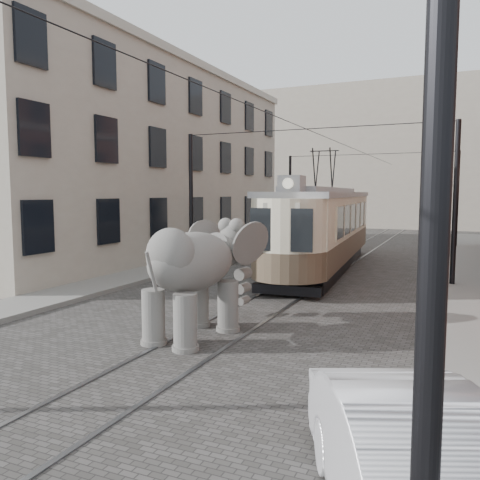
% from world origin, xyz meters
% --- Properties ---
extents(ground, '(120.00, 120.00, 0.00)m').
position_xyz_m(ground, '(0.00, 0.00, 0.00)').
color(ground, '#454240').
extents(tram_rails, '(1.54, 80.00, 0.02)m').
position_xyz_m(tram_rails, '(0.00, 0.00, 0.01)').
color(tram_rails, slate).
rests_on(tram_rails, ground).
extents(sidewalk_left, '(2.00, 60.00, 0.15)m').
position_xyz_m(sidewalk_left, '(-6.50, 0.00, 0.07)').
color(sidewalk_left, slate).
rests_on(sidewalk_left, ground).
extents(stucco_building, '(7.00, 24.00, 10.00)m').
position_xyz_m(stucco_building, '(-11.00, 10.00, 5.00)').
color(stucco_building, '#9E9282').
rests_on(stucco_building, ground).
extents(distant_block, '(28.00, 10.00, 14.00)m').
position_xyz_m(distant_block, '(0.00, 40.00, 7.00)').
color(distant_block, '#9E9282').
rests_on(distant_block, ground).
extents(catenary, '(11.00, 30.20, 6.00)m').
position_xyz_m(catenary, '(-0.20, 5.00, 3.00)').
color(catenary, black).
rests_on(catenary, ground).
extents(tram, '(3.77, 13.59, 5.33)m').
position_xyz_m(tram, '(-0.22, 8.46, 2.66)').
color(tram, beige).
rests_on(tram, ground).
extents(elephant, '(3.00, 4.81, 2.79)m').
position_xyz_m(elephant, '(-0.36, -3.16, 1.40)').
color(elephant, '#62605B').
rests_on(elephant, ground).
extents(parked_car, '(3.21, 4.59, 1.43)m').
position_xyz_m(parked_car, '(5.09, -8.39, 0.72)').
color(parked_car, silver).
rests_on(parked_car, ground).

